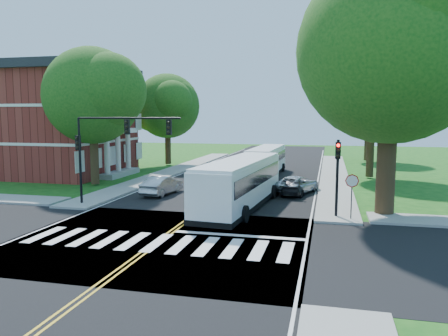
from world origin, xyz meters
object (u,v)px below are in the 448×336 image
(bus_lead, at_px, (240,183))
(hatchback, at_px, (162,185))
(signal_ne, at_px, (337,168))
(suv, at_px, (296,185))
(dark_sedan, at_px, (295,187))
(signal_nw, at_px, (111,140))
(bus_follow, at_px, (266,161))

(bus_lead, relative_size, hatchback, 2.86)
(signal_ne, height_order, suv, signal_ne)
(hatchback, relative_size, dark_sedan, 1.08)
(signal_ne, relative_size, hatchback, 1.03)
(hatchback, distance_m, dark_sedan, 9.97)
(suv, bearing_deg, dark_sedan, 105.31)
(bus_lead, distance_m, dark_sedan, 6.46)
(bus_lead, bearing_deg, hatchback, -21.60)
(signal_ne, bearing_deg, signal_nw, -179.95)
(bus_lead, xyz_separation_m, suv, (3.10, 6.30, -0.99))
(suv, bearing_deg, hatchback, 38.01)
(signal_nw, distance_m, hatchback, 6.27)
(signal_ne, bearing_deg, suv, 109.89)
(signal_ne, xyz_separation_m, bus_lead, (-5.94, 1.55, -1.31))
(bus_lead, height_order, suv, bus_lead)
(signal_nw, bearing_deg, signal_ne, 0.05)
(signal_nw, bearing_deg, bus_lead, 10.87)
(signal_ne, relative_size, dark_sedan, 1.11)
(signal_nw, distance_m, dark_sedan, 13.78)
(bus_lead, xyz_separation_m, hatchback, (-6.67, 3.32, -0.94))
(signal_nw, height_order, hatchback, signal_nw)
(bus_follow, height_order, dark_sedan, bus_follow)
(hatchback, distance_m, suv, 10.22)
(bus_follow, relative_size, suv, 2.29)
(suv, distance_m, dark_sedan, 0.71)
(signal_ne, relative_size, suv, 0.93)
(bus_follow, bearing_deg, suv, 113.18)
(suv, bearing_deg, bus_follow, -47.63)
(signal_ne, relative_size, bus_follow, 0.40)
(signal_nw, bearing_deg, hatchback, 73.48)
(signal_nw, xyz_separation_m, bus_follow, (7.59, 17.13, -2.89))
(bus_follow, relative_size, hatchback, 2.54)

